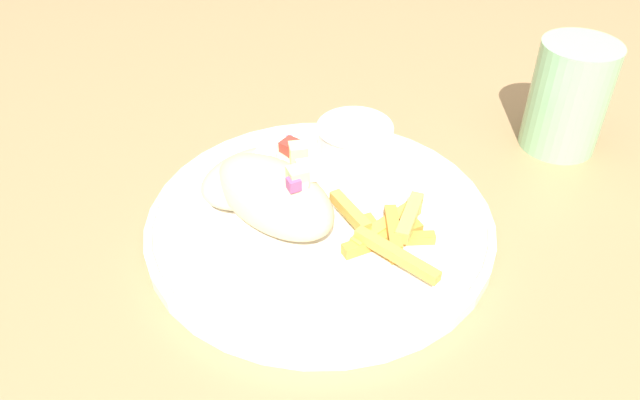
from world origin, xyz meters
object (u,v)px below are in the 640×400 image
object	(u,v)px
pita_sandwich_far	(259,176)
sauce_ramekin	(350,140)
water_glass	(567,102)
pita_sandwich_near	(274,196)
fries_pile	(388,231)
plate	(320,220)

from	to	relation	value
pita_sandwich_far	sauce_ramekin	size ratio (longest dim) A/B	1.67
water_glass	pita_sandwich_far	bearing A→B (deg)	-156.43
water_glass	sauce_ramekin	bearing A→B (deg)	-163.40
pita_sandwich_far	sauce_ramekin	xyz separation A→B (m)	(0.08, 0.07, -0.00)
pita_sandwich_near	fries_pile	bearing A→B (deg)	28.85
pita_sandwich_far	water_glass	world-z (taller)	water_glass
pita_sandwich_far	water_glass	xyz separation A→B (m)	(0.31, 0.13, 0.02)
pita_sandwich_far	sauce_ramekin	distance (m)	0.11
plate	sauce_ramekin	xyz separation A→B (m)	(0.02, 0.09, 0.03)
fries_pile	pita_sandwich_near	bearing A→B (deg)	171.16
plate	fries_pile	world-z (taller)	fries_pile
sauce_ramekin	pita_sandwich_far	bearing A→B (deg)	-140.81
plate	fries_pile	bearing A→B (deg)	-22.61
pita_sandwich_near	water_glass	bearing A→B (deg)	68.33
pita_sandwich_near	pita_sandwich_far	world-z (taller)	pita_sandwich_near
pita_sandwich_near	sauce_ramekin	size ratio (longest dim) A/B	1.87
pita_sandwich_far	sauce_ramekin	bearing A→B (deg)	2.91
pita_sandwich_far	water_glass	distance (m)	0.34
pita_sandwich_far	fries_pile	size ratio (longest dim) A/B	1.18
plate	pita_sandwich_far	size ratio (longest dim) A/B	2.46
fries_pile	sauce_ramekin	bearing A→B (deg)	107.96
pita_sandwich_near	plate	bearing A→B (deg)	51.68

